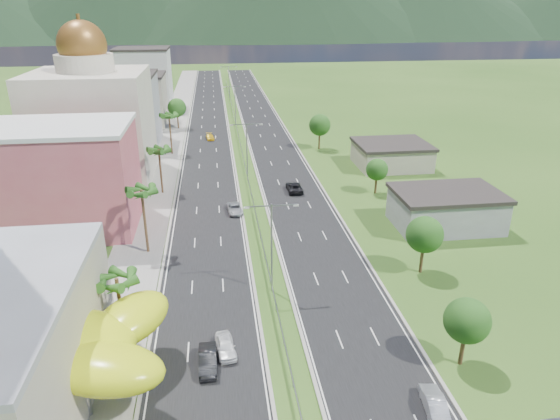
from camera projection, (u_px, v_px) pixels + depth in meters
name	position (u px, v px, depth m)	size (l,w,h in m)	color
ground	(284.00, 344.00, 49.37)	(500.00, 500.00, 0.00)	#2D5119
road_left	(208.00, 132.00, 130.86)	(11.00, 260.00, 0.04)	black
road_right	(265.00, 130.00, 132.67)	(11.00, 260.00, 0.04)	black
sidewalk_left	(172.00, 133.00, 129.70)	(7.00, 260.00, 0.12)	gray
median_guardrail	(241.00, 147.00, 115.04)	(0.10, 216.06, 0.76)	gray
streetlight_median_b	(272.00, 239.00, 55.93)	(6.04, 0.25, 11.00)	gray
streetlight_median_c	(247.00, 146.00, 92.56)	(6.04, 0.25, 11.00)	gray
streetlight_median_d	(235.00, 102.00, 133.76)	(6.04, 0.25, 11.00)	gray
streetlight_median_e	(229.00, 79.00, 174.96)	(6.04, 0.25, 11.00)	gray
lime_canopy	(52.00, 345.00, 41.38)	(18.00, 15.00, 7.40)	#CADB15
pink_shophouse	(63.00, 180.00, 72.41)	(20.00, 15.00, 15.00)	#BD4D5C
domed_building	(93.00, 120.00, 91.99)	(20.00, 20.00, 28.70)	beige
midrise_grey	(122.00, 111.00, 116.29)	(16.00, 15.00, 16.00)	gray
midrise_beige	(136.00, 101.00, 137.01)	(16.00, 15.00, 13.00)	#A39886
midrise_white	(145.00, 80.00, 157.11)	(16.00, 15.00, 18.00)	silver
shed_near	(446.00, 211.00, 74.67)	(15.00, 10.00, 5.00)	gray
shed_far	(391.00, 156.00, 102.50)	(14.00, 12.00, 4.40)	#A39886
palm_tree_b	(117.00, 283.00, 46.62)	(3.60, 3.60, 8.10)	#47301C
palm_tree_c	(142.00, 194.00, 64.38)	(3.60, 3.60, 9.60)	#47301C
palm_tree_d	(159.00, 152.00, 85.81)	(3.60, 3.60, 8.60)	#47301C
palm_tree_e	(169.00, 117.00, 108.40)	(3.60, 3.60, 9.40)	#47301C
leafy_tree_lfar	(177.00, 108.00, 132.34)	(4.90, 4.90, 8.05)	#47301C
leafy_tree_ra	(467.00, 321.00, 44.89)	(4.20, 4.20, 6.90)	#47301C
leafy_tree_rb	(425.00, 235.00, 60.66)	(4.55, 4.55, 7.47)	#47301C
leafy_tree_rc	(377.00, 170.00, 86.97)	(3.85, 3.85, 6.33)	#47301C
leafy_tree_rd	(320.00, 125.00, 113.49)	(4.90, 4.90, 8.05)	#47301C
mountain_ridge	(281.00, 39.00, 468.62)	(860.00, 140.00, 90.00)	black
car_white_near_left	(226.00, 346.00, 47.93)	(1.71, 4.24, 1.45)	white
car_dark_left	(208.00, 360.00, 45.97)	(1.62, 4.65, 1.53)	black
car_silver_mid_left	(235.00, 209.00, 80.06)	(2.24, 4.87, 1.35)	#9B9FA3
car_yellow_far_left	(210.00, 137.00, 123.26)	(1.75, 4.32, 1.25)	yellow
car_silver_right	(434.00, 402.00, 41.17)	(1.55, 4.43, 1.46)	#A4A6AC
car_dark_far_right	(294.00, 187.00, 89.16)	(2.56, 5.56, 1.54)	black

